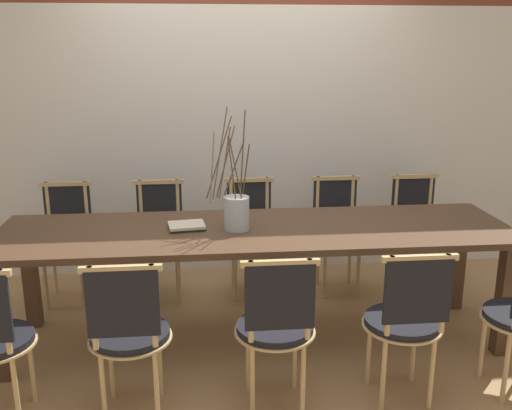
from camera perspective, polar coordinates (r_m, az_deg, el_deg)
The scene contains 13 objects.
ground_plane at distance 3.86m, azimuth 0.00°, elevation -13.15°, with size 16.00×16.00×0.00m, color #A87F51.
wall_rear at distance 4.68m, azimuth -1.55°, elevation 12.40°, with size 12.00×0.06×3.20m.
dining_table at distance 3.59m, azimuth 0.00°, elevation -3.63°, with size 3.21×0.87×0.76m.
chair_near_left at distance 2.98m, azimuth -12.62°, elevation -12.13°, with size 0.43×0.43×0.88m.
chair_near_center at distance 2.98m, azimuth 2.03°, elevation -11.77°, with size 0.43×0.43×0.88m.
chair_near_right at distance 3.13m, azimuth 14.75°, elevation -10.85°, with size 0.43×0.43×0.88m.
chair_far_leftend at distance 4.47m, azimuth -18.45°, elevation -3.09°, with size 0.43×0.43×0.88m.
chair_far_left at distance 4.36m, azimuth -9.62°, elevation -2.93°, with size 0.43×0.43×0.88m.
chair_far_center at distance 4.36m, azimuth -0.55°, elevation -2.70°, with size 0.43×0.43×0.88m.
chair_far_right at distance 4.47m, azimuth 8.16°, elevation -2.41°, with size 0.43×0.43×0.88m.
chair_far_rightend at distance 4.66m, azimuth 15.78°, elevation -2.11°, with size 0.43×0.43×0.88m.
vase_centerpiece at distance 3.51m, azimuth -1.98°, elevation -0.55°, with size 0.27×0.32×0.74m.
book_stack at distance 3.58m, azimuth -6.92°, elevation -2.09°, with size 0.24×0.20×0.03m.
Camera 1 is at (-0.33, -3.38, 1.85)m, focal length 40.00 mm.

